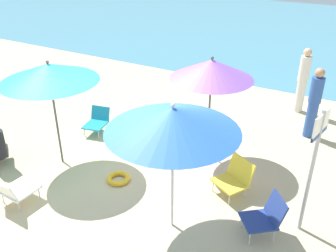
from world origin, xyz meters
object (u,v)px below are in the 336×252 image
object	(u,v)px
umbrella_purple	(212,69)
beach_chair_d	(97,120)
person_c	(303,80)
warning_sign	(315,155)
umbrella_blue	(173,120)
beach_chair_c	(14,189)
umbrella_teal	(49,73)
person_a	(314,103)
beach_chair_b	(156,124)
beach_chair_a	(266,216)
swim_ring	(118,179)
beach_chair_e	(235,177)

from	to	relation	value
umbrella_purple	beach_chair_d	world-z (taller)	umbrella_purple
person_c	warning_sign	bearing A→B (deg)	-119.97
umbrella_purple	warning_sign	bearing A→B (deg)	-29.67
umbrella_purple	umbrella_blue	size ratio (longest dim) A/B	1.01
beach_chair_d	beach_chair_c	bearing A→B (deg)	-2.26
umbrella_purple	umbrella_teal	size ratio (longest dim) A/B	1.00
umbrella_blue	person_a	world-z (taller)	umbrella_blue
warning_sign	umbrella_teal	bearing A→B (deg)	-163.62
umbrella_blue	person_c	world-z (taller)	umbrella_blue
beach_chair_b	person_a	distance (m)	3.47
beach_chair_d	warning_sign	bearing A→B (deg)	66.80
beach_chair_a	beach_chair_b	bearing A→B (deg)	-70.25
person_a	swim_ring	xyz separation A→B (m)	(-2.68, -3.50, -0.77)
umbrella_purple	warning_sign	size ratio (longest dim) A/B	1.04
beach_chair_a	person_a	distance (m)	3.54
umbrella_blue	umbrella_purple	bearing A→B (deg)	99.77
umbrella_teal	beach_chair_e	xyz separation A→B (m)	(3.32, 0.75, -1.54)
warning_sign	swim_ring	size ratio (longest dim) A/B	4.67
warning_sign	swim_ring	distance (m)	3.44
beach_chair_a	person_a	world-z (taller)	person_a
person_c	beach_chair_c	bearing A→B (deg)	-160.96
umbrella_teal	warning_sign	xyz separation A→B (m)	(4.52, 0.42, -0.55)
beach_chair_e	person_a	size ratio (longest dim) A/B	0.46
swim_ring	beach_chair_e	bearing A→B (deg)	20.00
beach_chair_d	beach_chair_e	distance (m)	3.58
umbrella_teal	beach_chair_a	world-z (taller)	umbrella_teal
umbrella_teal	person_a	world-z (taller)	umbrella_teal
warning_sign	swim_ring	xyz separation A→B (m)	(-3.17, -0.39, -1.28)
beach_chair_e	person_c	world-z (taller)	person_c
beach_chair_b	beach_chair_e	size ratio (longest dim) A/B	1.02
swim_ring	umbrella_purple	bearing A→B (deg)	56.29
beach_chair_d	swim_ring	size ratio (longest dim) A/B	1.56
beach_chair_b	person_c	bearing A→B (deg)	79.77
person_a	beach_chair_d	bearing A→B (deg)	161.88
umbrella_purple	beach_chair_d	bearing A→B (deg)	-174.31
umbrella_purple	umbrella_blue	xyz separation A→B (m)	(0.36, -2.11, -0.01)
beach_chair_b	person_c	xyz separation A→B (m)	(2.48, 2.92, 0.54)
swim_ring	person_c	bearing A→B (deg)	65.18
umbrella_purple	umbrella_teal	world-z (taller)	umbrella_purple
beach_chair_d	swim_ring	distance (m)	2.06
beach_chair_d	warning_sign	xyz separation A→B (m)	(4.73, -0.94, 1.05)
beach_chair_a	beach_chair_d	xyz separation A→B (m)	(-4.28, 1.34, -0.07)
beach_chair_d	person_c	bearing A→B (deg)	120.30
beach_chair_a	person_c	size ratio (longest dim) A/B	0.44
umbrella_purple	beach_chair_c	bearing A→B (deg)	-125.91
umbrella_purple	person_a	world-z (taller)	umbrella_purple
person_c	warning_sign	distance (m)	4.48
umbrella_teal	beach_chair_e	world-z (taller)	umbrella_teal
beach_chair_c	swim_ring	xyz separation A→B (m)	(1.09, 1.39, -0.26)
umbrella_purple	beach_chair_c	distance (m)	3.99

